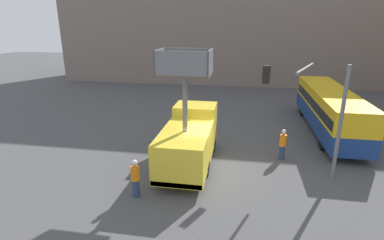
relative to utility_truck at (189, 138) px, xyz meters
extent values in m
plane|color=#4C4C4F|center=(1.16, -0.39, -1.56)|extent=(120.00, 120.00, 0.00)
cube|color=gray|center=(1.16, 26.97, 7.32)|extent=(44.00, 10.00, 17.77)
cube|color=yellow|center=(0.00, 2.05, 0.05)|extent=(2.36, 1.87, 2.40)
cube|color=yellow|center=(0.00, -1.07, -0.21)|extent=(2.36, 4.37, 1.88)
cube|color=red|center=(0.00, -3.20, -1.00)|extent=(2.31, 0.10, 0.24)
cylinder|color=black|center=(-1.03, 2.05, -1.10)|extent=(0.30, 0.92, 0.92)
cylinder|color=black|center=(1.03, 2.05, -1.10)|extent=(0.30, 0.92, 0.92)
cylinder|color=black|center=(-1.03, -1.07, -1.10)|extent=(0.30, 0.92, 0.92)
cylinder|color=black|center=(1.03, -1.07, -1.10)|extent=(0.30, 0.92, 0.92)
cylinder|color=slate|center=(0.00, -1.07, 2.10)|extent=(0.24, 0.24, 2.74)
cube|color=brown|center=(0.00, -1.07, 3.52)|extent=(2.40, 1.76, 0.10)
cube|color=slate|center=(-1.16, -1.07, 4.10)|extent=(0.08, 1.76, 1.05)
cube|color=slate|center=(1.16, -1.07, 4.10)|extent=(0.08, 1.76, 1.05)
cube|color=slate|center=(0.00, -0.22, 4.10)|extent=(2.40, 0.08, 1.05)
cube|color=slate|center=(0.00, -1.91, 4.10)|extent=(2.40, 0.08, 1.05)
cube|color=navy|center=(8.64, 6.98, -0.55)|extent=(2.41, 11.51, 1.13)
cube|color=yellow|center=(8.64, 6.98, 0.70)|extent=(2.41, 11.51, 1.38)
cube|color=black|center=(8.64, 6.98, 0.49)|extent=(2.43, 11.05, 0.61)
cylinder|color=black|center=(7.59, 10.55, -1.04)|extent=(0.30, 1.06, 1.06)
cylinder|color=black|center=(9.70, 10.55, -1.04)|extent=(0.30, 1.06, 1.06)
cylinder|color=black|center=(7.59, 3.41, -1.04)|extent=(0.30, 1.06, 1.06)
cylinder|color=black|center=(9.70, 3.41, -1.04)|extent=(0.30, 1.06, 1.06)
cylinder|color=slate|center=(7.25, -0.17, 1.22)|extent=(0.18, 0.18, 5.56)
cylinder|color=slate|center=(5.52, 0.48, 3.70)|extent=(1.43, 3.50, 0.13)
cube|color=black|center=(3.79, 1.14, 3.25)|extent=(0.41, 0.41, 0.90)
sphere|color=red|center=(3.79, 1.14, 3.50)|extent=(0.20, 0.20, 0.20)
cylinder|color=navy|center=(-1.74, -3.47, -1.16)|extent=(0.32, 0.32, 0.80)
cylinder|color=orange|center=(-1.74, -3.47, -0.44)|extent=(0.38, 0.38, 0.64)
sphere|color=tan|center=(-1.74, -3.47, -0.02)|extent=(0.22, 0.22, 0.22)
sphere|color=white|center=(-1.74, -3.47, 0.08)|extent=(0.23, 0.23, 0.23)
cylinder|color=navy|center=(4.99, 1.54, -1.16)|extent=(0.32, 0.32, 0.82)
cylinder|color=orange|center=(4.99, 1.54, -0.43)|extent=(0.38, 0.38, 0.65)
sphere|color=tan|center=(4.99, 1.54, 0.01)|extent=(0.22, 0.22, 0.22)
sphere|color=white|center=(4.99, 1.54, 0.11)|extent=(0.23, 0.23, 0.23)
camera|label=1|loc=(2.66, -14.45, 5.70)|focal=28.00mm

